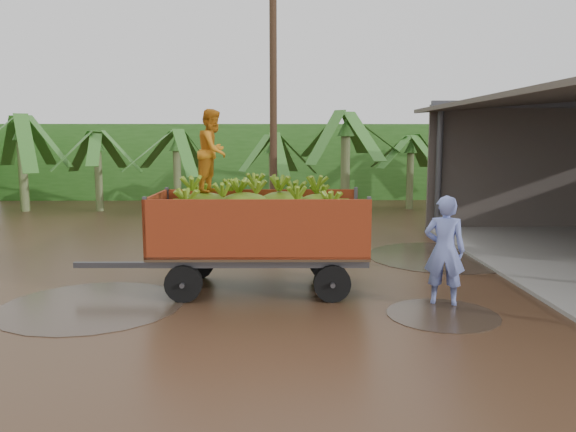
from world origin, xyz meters
name	(u,v)px	position (x,y,z in m)	size (l,w,h in m)	color
ground	(270,273)	(0.00, 0.00, 0.00)	(100.00, 100.00, 0.00)	black
hedge_north	(235,161)	(-2.00, 16.00, 1.80)	(22.00, 3.00, 3.60)	#2D661E
banana_trailer	(258,226)	(-0.20, -1.31, 1.26)	(5.68, 2.02, 3.52)	#BB3A1A
man_blue	(445,250)	(3.14, -2.36, 0.98)	(0.72, 0.47, 1.96)	#7687D7
utility_pole	(273,93)	(0.03, 6.73, 4.41)	(1.20, 0.24, 8.70)	#47301E
banana_plants	(139,172)	(-4.49, 6.85, 1.82)	(24.92, 20.84, 4.11)	#2D661E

